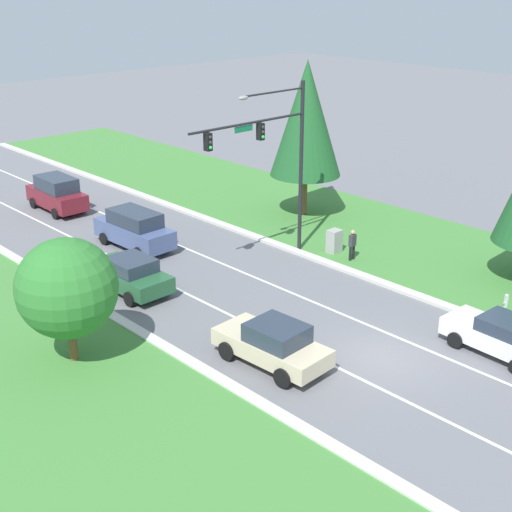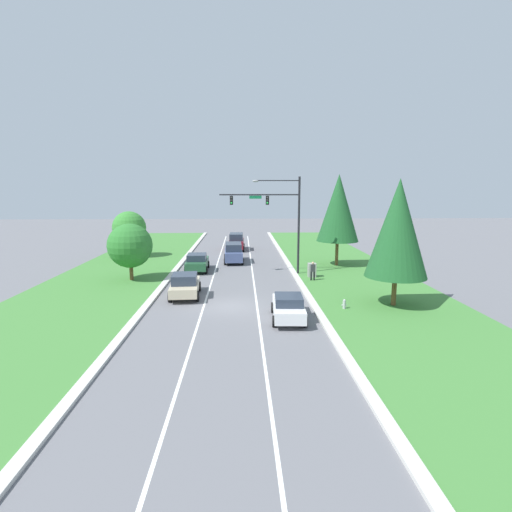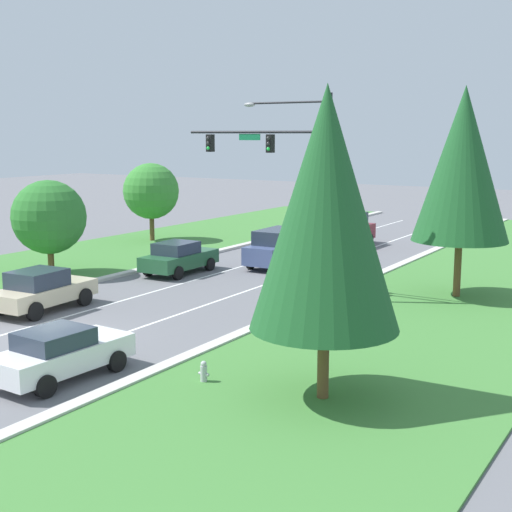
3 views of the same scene
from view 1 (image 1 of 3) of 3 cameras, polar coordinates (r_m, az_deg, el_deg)
ground_plane at (r=28.15m, az=9.99°, el=-8.01°), size 160.00×160.00×0.00m
curb_strip_right at (r=32.39m, az=16.07°, el=-4.28°), size 0.50×90.00×0.15m
curb_strip_left at (r=24.41m, az=1.75°, el=-12.51°), size 0.50×90.00×0.15m
grass_verge_left at (r=21.75m, az=-8.57°, el=-17.80°), size 10.00×90.00×0.08m
lane_stripe_inner_left at (r=26.90m, az=7.64°, el=-9.36°), size 0.14×81.00×0.01m
lane_stripe_inner_right at (r=29.46m, az=12.12°, el=-6.75°), size 0.14×81.00×0.01m
traffic_signal_mast at (r=35.06m, az=1.48°, el=8.60°), size 7.29×0.41×8.92m
slate_blue_suv at (r=38.66m, az=-9.70°, el=2.15°), size 2.17×5.05×2.08m
forest_sedan at (r=33.44m, az=-10.12°, el=-1.43°), size 2.21×4.61×1.69m
white_sedan at (r=29.20m, az=19.04°, el=-6.04°), size 2.16×4.46×1.55m
burgundy_suv at (r=45.94m, az=-15.64°, el=4.83°), size 2.13×4.73×2.17m
champagne_sedan at (r=26.88m, az=1.37°, el=-7.02°), size 2.34×4.69×1.74m
utility_cabinet at (r=37.65m, az=6.28°, el=1.14°), size 0.70×0.60×1.31m
pedestrian at (r=36.64m, az=7.71°, el=0.95°), size 0.40×0.23×1.69m
fire_hydrant at (r=33.30m, az=19.37°, el=-3.44°), size 0.34×0.20×0.70m
conifer_near_right_tree at (r=42.24m, az=4.06°, el=10.91°), size 4.20×4.20×9.30m
oak_near_left_tree at (r=27.03m, az=-14.89°, el=-2.51°), size 3.78×3.78×4.94m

